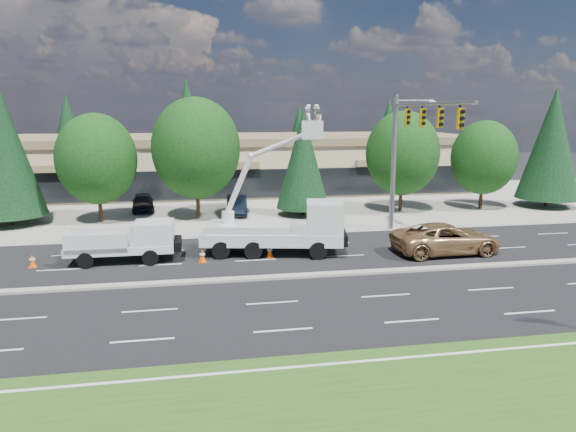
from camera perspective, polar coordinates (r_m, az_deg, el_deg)
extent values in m
plane|color=black|center=(24.82, -2.81, -7.00)|extent=(140.00, 140.00, 0.00)
cube|color=gray|center=(44.17, -6.04, 1.17)|extent=(140.00, 22.00, 0.01)
cube|color=gray|center=(24.80, -2.81, -6.87)|extent=(120.00, 0.55, 0.12)
cube|color=#C4B586|center=(53.71, -6.84, 5.67)|extent=(50.00, 15.00, 5.00)
cube|color=olive|center=(53.51, -6.91, 8.50)|extent=(50.40, 15.40, 0.70)
cube|color=black|center=(46.34, -6.29, 3.52)|extent=(48.00, 0.12, 2.60)
cylinder|color=#332114|center=(41.24, -28.29, -0.33)|extent=(0.26, 0.26, 0.80)
cone|color=black|center=(40.65, -28.93, 6.26)|extent=(4.89, 4.89, 8.93)
cylinder|color=#332114|center=(39.58, -20.16, 1.19)|extent=(0.28, 0.28, 2.54)
ellipsoid|color=black|center=(39.17, -20.49, 5.96)|extent=(5.64, 5.64, 6.49)
cylinder|color=#332114|center=(38.90, -9.98, 1.83)|extent=(0.28, 0.28, 2.91)
ellipsoid|color=black|center=(38.46, -10.18, 7.42)|extent=(6.47, 6.47, 7.44)
cylinder|color=#332114|center=(39.87, 1.64, 0.69)|extent=(0.26, 0.26, 0.80)
cone|color=black|center=(39.32, 1.67, 6.28)|extent=(4.06, 4.06, 7.42)
cylinder|color=#332114|center=(42.03, 12.40, 2.23)|extent=(0.28, 0.28, 2.59)
ellipsoid|color=black|center=(41.63, 12.61, 6.83)|extent=(5.76, 5.76, 6.63)
cylinder|color=#332114|center=(45.15, 20.66, 2.22)|extent=(0.28, 0.28, 2.35)
ellipsoid|color=black|center=(44.80, 20.93, 6.09)|extent=(5.21, 5.21, 5.99)
cylinder|color=#332114|center=(48.58, 26.71, 1.41)|extent=(0.26, 0.26, 0.80)
cone|color=black|center=(48.07, 27.24, 7.17)|extent=(5.01, 5.01, 9.16)
cylinder|color=#332114|center=(67.51, -22.86, 4.24)|extent=(0.26, 0.26, 0.80)
cone|color=black|center=(67.15, -23.19, 8.45)|extent=(5.08, 5.08, 9.28)
cylinder|color=#332114|center=(65.80, -10.87, 4.77)|extent=(0.26, 0.26, 0.80)
cone|color=black|center=(65.39, -11.07, 10.00)|extent=(6.06, 6.06, 11.07)
cylinder|color=#332114|center=(67.03, 1.22, 5.09)|extent=(0.26, 0.26, 0.80)
cone|color=black|center=(66.69, 1.24, 8.75)|extent=(4.43, 4.43, 8.09)
cylinder|color=#332114|center=(70.33, 10.90, 5.19)|extent=(0.26, 0.26, 0.80)
cone|color=black|center=(69.98, 11.05, 9.04)|extent=(4.85, 4.85, 8.86)
cylinder|color=gray|center=(35.17, 11.64, 5.76)|extent=(0.32, 0.32, 9.00)
cylinder|color=gray|center=(30.42, 15.44, 11.91)|extent=(0.20, 10.00, 0.20)
cylinder|color=gray|center=(35.52, 13.91, 12.35)|extent=(2.60, 0.12, 0.12)
cube|color=gold|center=(33.16, 13.14, 10.65)|extent=(0.32, 0.22, 1.05)
cube|color=gold|center=(31.14, 14.73, 10.54)|extent=(0.32, 0.22, 1.05)
cube|color=gold|center=(29.15, 16.54, 10.41)|extent=(0.32, 0.22, 1.05)
cube|color=gold|center=(27.20, 18.61, 10.24)|extent=(0.32, 0.22, 1.05)
cube|color=silver|center=(28.77, -18.03, -3.33)|extent=(5.55, 2.05, 0.42)
cube|color=silver|center=(28.41, -14.61, -1.98)|extent=(2.04, 1.99, 1.38)
cube|color=black|center=(28.32, -13.42, -1.58)|extent=(0.08, 1.75, 0.92)
cube|color=silver|center=(29.69, -19.96, -2.10)|extent=(3.14, 0.29, 1.02)
cube|color=silver|center=(28.01, -20.58, -2.93)|extent=(3.14, 0.29, 1.02)
cube|color=silver|center=(28.82, -1.79, -2.34)|extent=(8.13, 3.77, 0.69)
cube|color=silver|center=(28.61, 4.08, -0.35)|extent=(2.35, 2.63, 1.96)
cube|color=black|center=(28.63, 5.55, -0.07)|extent=(0.44, 1.94, 1.17)
cube|color=silver|center=(28.79, -4.33, -1.28)|extent=(5.04, 3.09, 0.49)
cylinder|color=silver|center=(28.80, -6.68, -0.23)|extent=(0.69, 0.69, 0.78)
cube|color=silver|center=(27.99, 2.71, 9.54)|extent=(1.22, 1.07, 1.06)
imported|color=beige|center=(27.97, 2.27, 10.35)|extent=(0.51, 0.68, 1.69)
imported|color=beige|center=(27.99, 3.16, 10.34)|extent=(0.78, 0.93, 1.69)
ellipsoid|color=white|center=(27.97, 2.28, 12.11)|extent=(0.25, 0.25, 0.18)
ellipsoid|color=white|center=(27.98, 3.18, 12.10)|extent=(0.25, 0.25, 0.18)
cube|color=#FF5608|center=(29.69, -26.48, -5.08)|extent=(0.40, 0.40, 0.03)
cone|color=#FF5608|center=(29.61, -26.54, -4.46)|extent=(0.36, 0.36, 0.70)
cylinder|color=white|center=(29.59, -26.55, -4.33)|extent=(0.29, 0.29, 0.10)
cube|color=#FF5608|center=(27.86, -9.47, -5.04)|extent=(0.40, 0.40, 0.03)
cone|color=#FF5608|center=(27.77, -9.49, -4.37)|extent=(0.36, 0.36, 0.70)
cylinder|color=white|center=(27.75, -9.50, -4.24)|extent=(0.29, 0.29, 0.10)
cube|color=#FF5608|center=(28.39, -2.04, -4.57)|extent=(0.40, 0.40, 0.03)
cone|color=#FF5608|center=(28.30, -2.04, -3.92)|extent=(0.36, 0.36, 0.70)
cylinder|color=white|center=(28.28, -2.04, -3.78)|extent=(0.29, 0.29, 0.10)
cube|color=#FF5608|center=(30.97, 12.48, -3.47)|extent=(0.40, 0.40, 0.03)
cone|color=#FF5608|center=(30.89, 12.51, -2.87)|extent=(0.36, 0.36, 0.70)
cylinder|color=white|center=(30.87, 12.51, -2.75)|extent=(0.29, 0.29, 0.10)
cube|color=#FF5608|center=(32.02, 17.37, -3.24)|extent=(0.40, 0.40, 0.03)
cone|color=#FF5608|center=(31.94, 17.41, -2.66)|extent=(0.36, 0.36, 0.70)
cylinder|color=white|center=(31.92, 17.41, -2.54)|extent=(0.29, 0.29, 0.10)
imported|color=tan|center=(30.33, 17.17, -2.40)|extent=(6.21, 3.00, 1.70)
imported|color=black|center=(43.14, -15.83, 1.50)|extent=(2.05, 4.28, 1.41)
imported|color=black|center=(40.26, -5.68, 1.22)|extent=(1.89, 4.53, 1.46)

